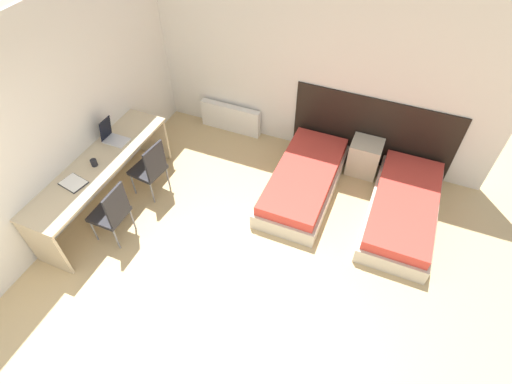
# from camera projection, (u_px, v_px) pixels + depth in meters

# --- Properties ---
(ground_plane) EXTENTS (20.00, 20.00, 0.00)m
(ground_plane) POSITION_uv_depth(u_px,v_px,m) (175.00, 370.00, 4.10)
(ground_plane) COLOR tan
(wall_back) EXTENTS (5.61, 0.05, 2.70)m
(wall_back) POSITION_uv_depth(u_px,v_px,m) (305.00, 68.00, 5.63)
(wall_back) COLOR silver
(wall_back) RESTS_ON ground_plane
(wall_left) EXTENTS (0.05, 4.94, 2.70)m
(wall_left) POSITION_uv_depth(u_px,v_px,m) (78.00, 106.00, 4.98)
(wall_left) COLOR silver
(wall_left) RESTS_ON ground_plane
(headboard_panel) EXTENTS (2.37, 0.03, 1.13)m
(headboard_panel) POSITION_uv_depth(u_px,v_px,m) (372.00, 132.00, 5.88)
(headboard_panel) COLOR black
(headboard_panel) RESTS_ON ground_plane
(bed_near_window) EXTENTS (0.87, 1.89, 0.39)m
(bed_near_window) POSITION_uv_depth(u_px,v_px,m) (304.00, 181.00, 5.72)
(bed_near_window) COLOR beige
(bed_near_window) RESTS_ON ground_plane
(bed_near_door) EXTENTS (0.87, 1.89, 0.39)m
(bed_near_door) POSITION_uv_depth(u_px,v_px,m) (403.00, 209.00, 5.35)
(bed_near_door) COLOR beige
(bed_near_door) RESTS_ON ground_plane
(nightstand) EXTENTS (0.45, 0.40, 0.54)m
(nightstand) POSITION_uv_depth(u_px,v_px,m) (364.00, 157.00, 5.95)
(nightstand) COLOR beige
(nightstand) RESTS_ON ground_plane
(radiator) EXTENTS (1.04, 0.12, 0.47)m
(radiator) POSITION_uv_depth(u_px,v_px,m) (231.00, 118.00, 6.67)
(radiator) COLOR silver
(radiator) RESTS_ON ground_plane
(desk) EXTENTS (0.60, 2.32, 0.77)m
(desk) POSITION_uv_depth(u_px,v_px,m) (101.00, 172.00, 5.24)
(desk) COLOR #C6B28E
(desk) RESTS_ON ground_plane
(chair_near_laptop) EXTENTS (0.45, 0.45, 0.89)m
(chair_near_laptop) POSITION_uv_depth(u_px,v_px,m) (150.00, 167.00, 5.48)
(chair_near_laptop) COLOR #232328
(chair_near_laptop) RESTS_ON ground_plane
(chair_near_notebook) EXTENTS (0.41, 0.41, 0.89)m
(chair_near_notebook) POSITION_uv_depth(u_px,v_px,m) (112.00, 211.00, 4.93)
(chair_near_notebook) COLOR #232328
(chair_near_notebook) RESTS_ON ground_plane
(laptop) EXTENTS (0.32, 0.22, 0.33)m
(laptop) POSITION_uv_depth(u_px,v_px,m) (113.00, 136.00, 5.39)
(laptop) COLOR silver
(laptop) RESTS_ON desk
(open_notebook) EXTENTS (0.34, 0.28, 0.02)m
(open_notebook) POSITION_uv_depth(u_px,v_px,m) (73.00, 183.00, 4.86)
(open_notebook) COLOR black
(open_notebook) RESTS_ON desk
(mug) EXTENTS (0.08, 0.08, 0.09)m
(mug) POSITION_uv_depth(u_px,v_px,m) (94.00, 163.00, 5.06)
(mug) COLOR black
(mug) RESTS_ON desk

